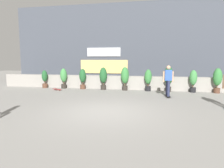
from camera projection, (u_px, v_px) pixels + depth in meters
The scene contains 14 objects.
ground_plane at pixel (104, 112), 7.86m from camera, with size 48.00×48.00×0.00m, color gray.
planter_wall at pixel (125, 83), 13.64m from camera, with size 18.00×0.40×0.90m, color gray.
building_backdrop at pixel (132, 45), 17.18m from camera, with size 20.00×2.08×6.50m.
potted_plant_0 at pixel (45, 78), 14.30m from camera, with size 0.39×0.39×1.25m.
potted_plant_1 at pixel (64, 77), 14.00m from camera, with size 0.46×0.46×1.39m.
potted_plant_2 at pixel (83, 78), 13.73m from camera, with size 0.45×0.45×1.37m.
potted_plant_3 at pixel (103, 77), 13.43m from camera, with size 0.50×0.50×1.48m.
potted_plant_4 at pixel (125, 77), 13.14m from camera, with size 0.52×0.52×1.52m.
potted_plant_5 at pixel (148, 79), 12.86m from camera, with size 0.45×0.45×1.38m.
potted_plant_6 at pixel (168, 77), 12.59m from camera, with size 0.56×0.56×1.59m.
potted_plant_7 at pixel (193, 80), 12.32m from camera, with size 0.45×0.45×1.37m.
potted_plant_8 at pixel (217, 79), 12.04m from camera, with size 0.51×0.51×1.49m.
skater_by_wall_left at pixel (168, 80), 10.76m from camera, with size 0.56×0.82×1.70m.
skateboard_near_camera at pixel (57, 89), 13.24m from camera, with size 0.78×0.60×0.08m.
Camera 1 is at (1.82, -7.45, 2.03)m, focal length 32.46 mm.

